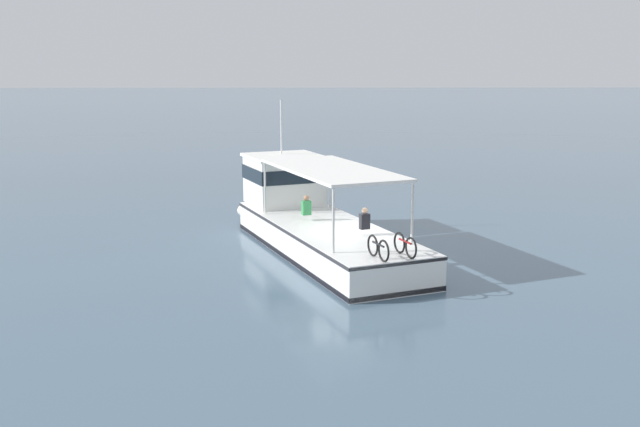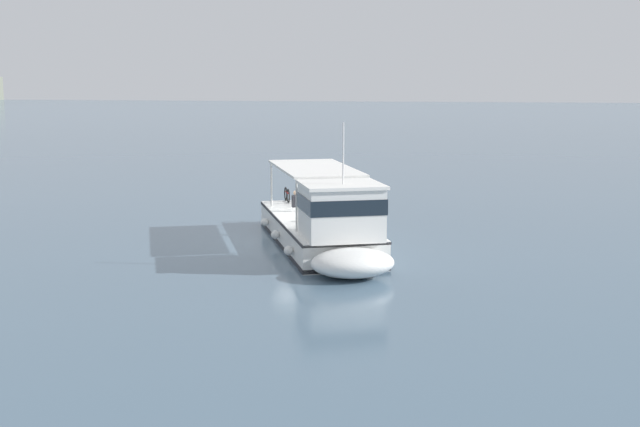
% 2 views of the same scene
% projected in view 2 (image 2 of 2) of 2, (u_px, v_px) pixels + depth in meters
% --- Properties ---
extents(ground_plane, '(400.00, 400.00, 0.00)m').
position_uv_depth(ground_plane, '(304.00, 240.00, 36.63)').
color(ground_plane, slate).
extents(ferry_main, '(12.96, 7.50, 5.32)m').
position_uv_depth(ferry_main, '(325.00, 227.00, 33.87)').
color(ferry_main, white).
rests_on(ferry_main, ground).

